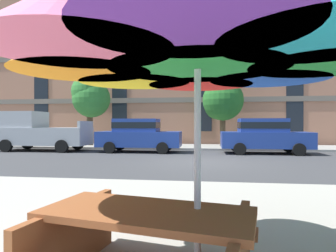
{
  "coord_description": "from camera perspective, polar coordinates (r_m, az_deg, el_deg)",
  "views": [
    {
      "loc": [
        0.14,
        -11.54,
        1.5
      ],
      "look_at": [
        -1.77,
        3.2,
        1.4
      ],
      "focal_mm": 31.15,
      "sensor_mm": 36.0,
      "label": 1
    }
  ],
  "objects": [
    {
      "name": "ground_plane",
      "position": [
        11.64,
        6.69,
        -7.03
      ],
      "size": [
        120.0,
        120.0,
        0.0
      ],
      "primitive_type": "plane",
      "color": "#38383A"
    },
    {
      "name": "sidewalk_far",
      "position": [
        18.4,
        6.96,
        -4.1
      ],
      "size": [
        56.0,
        3.6,
        0.12
      ],
      "primitive_type": "cube",
      "color": "gray",
      "rests_on": "ground"
    },
    {
      "name": "picnic_table",
      "position": [
        2.7,
        -4.23,
        -21.77
      ],
      "size": [
        2.06,
        1.84,
        0.77
      ],
      "color": "brown",
      "rests_on": "ground"
    },
    {
      "name": "street_tree_left",
      "position": [
        19.78,
        -15.03,
        5.43
      ],
      "size": [
        2.47,
        2.45,
        4.69
      ],
      "color": "brown",
      "rests_on": "ground"
    },
    {
      "name": "pickup_silver",
      "position": [
        17.83,
        -23.85,
        -1.17
      ],
      "size": [
        5.1,
        2.12,
        2.2
      ],
      "color": "#A8AAB2",
      "rests_on": "ground"
    },
    {
      "name": "apartment_building",
      "position": [
        26.98,
        7.11,
        10.86
      ],
      "size": [
        42.55,
        12.08,
        12.8
      ],
      "color": "#A87056",
      "rests_on": "ground"
    },
    {
      "name": "street_tree_middle",
      "position": [
        18.76,
        10.88,
        4.9
      ],
      "size": [
        2.56,
        2.8,
        4.25
      ],
      "color": "brown",
      "rests_on": "ground"
    },
    {
      "name": "sedan_blue_midblock",
      "position": [
        15.53,
        18.31,
        -1.66
      ],
      "size": [
        4.4,
        1.98,
        1.78
      ],
      "color": "navy",
      "rests_on": "ground"
    },
    {
      "name": "patio_umbrella",
      "position": [
        2.64,
        5.81,
        16.37
      ],
      "size": [
        3.35,
        3.35,
        2.55
      ],
      "color": "silver",
      "rests_on": "ground"
    },
    {
      "name": "sedan_blue",
      "position": [
        15.66,
        -5.76,
        -1.63
      ],
      "size": [
        4.4,
        1.98,
        1.78
      ],
      "color": "navy",
      "rests_on": "ground"
    }
  ]
}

